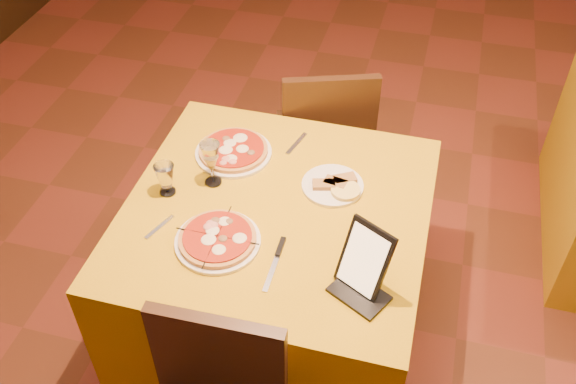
% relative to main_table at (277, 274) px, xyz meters
% --- Properties ---
extents(floor, '(6.00, 7.00, 0.01)m').
position_rel_main_table_xyz_m(floor, '(0.40, 0.14, -0.38)').
color(floor, '#5E2D19').
rests_on(floor, ground).
extents(main_table, '(1.10, 1.10, 0.75)m').
position_rel_main_table_xyz_m(main_table, '(0.00, 0.00, 0.00)').
color(main_table, '#C6970C').
rests_on(main_table, floor).
extents(chair_main_far, '(0.58, 0.58, 0.91)m').
position_rel_main_table_xyz_m(chair_main_far, '(-0.00, 0.83, 0.08)').
color(chair_main_far, black).
rests_on(chair_main_far, floor).
extents(pizza_near, '(0.30, 0.30, 0.03)m').
position_rel_main_table_xyz_m(pizza_near, '(-0.15, -0.22, 0.39)').
color(pizza_near, white).
rests_on(pizza_near, main_table).
extents(pizza_far, '(0.31, 0.31, 0.03)m').
position_rel_main_table_xyz_m(pizza_far, '(-0.25, 0.25, 0.39)').
color(pizza_far, white).
rests_on(pizza_far, main_table).
extents(cutlet_dish, '(0.23, 0.23, 0.03)m').
position_rel_main_table_xyz_m(cutlet_dish, '(0.18, 0.16, 0.39)').
color(cutlet_dish, white).
rests_on(cutlet_dish, main_table).
extents(wine_glass, '(0.09, 0.09, 0.19)m').
position_rel_main_table_xyz_m(wine_glass, '(-0.27, 0.07, 0.47)').
color(wine_glass, '#E8D083').
rests_on(wine_glass, main_table).
extents(water_glass, '(0.08, 0.08, 0.13)m').
position_rel_main_table_xyz_m(water_glass, '(-0.42, -0.02, 0.44)').
color(water_glass, silver).
rests_on(water_glass, main_table).
extents(tablet, '(0.19, 0.16, 0.23)m').
position_rel_main_table_xyz_m(tablet, '(0.36, -0.27, 0.49)').
color(tablet, black).
rests_on(tablet, main_table).
extents(knife, '(0.02, 0.22, 0.01)m').
position_rel_main_table_xyz_m(knife, '(0.07, -0.27, 0.38)').
color(knife, silver).
rests_on(knife, main_table).
extents(fork_near, '(0.06, 0.13, 0.01)m').
position_rel_main_table_xyz_m(fork_near, '(-0.37, -0.20, 0.38)').
color(fork_near, silver).
rests_on(fork_near, main_table).
extents(fork_far, '(0.06, 0.15, 0.01)m').
position_rel_main_table_xyz_m(fork_far, '(-0.02, 0.38, 0.38)').
color(fork_far, silver).
rests_on(fork_far, main_table).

